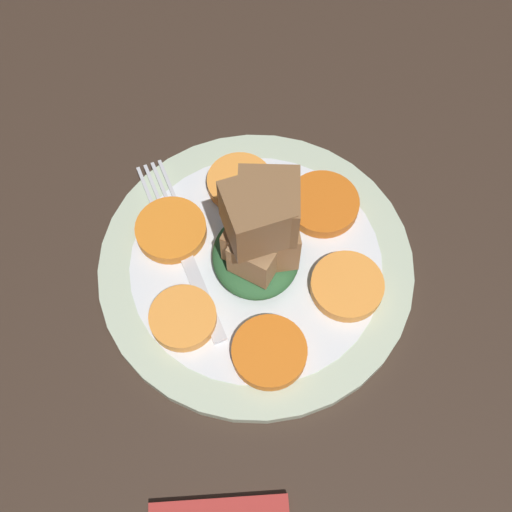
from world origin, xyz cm
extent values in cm
cube|color=#38281E|center=(0.00, 0.00, 1.00)|extent=(120.00, 120.00, 2.00)
cylinder|color=beige|center=(0.00, 0.00, 2.50)|extent=(26.21, 26.21, 1.00)
cylinder|color=white|center=(0.00, 0.00, 2.55)|extent=(20.97, 20.97, 1.00)
cylinder|color=#F99438|center=(2.94, 7.15, 3.64)|extent=(5.90, 5.90, 1.07)
cylinder|color=orange|center=(-4.86, 6.06, 3.64)|extent=(6.22, 6.22, 1.07)
cylinder|color=#F99539|center=(-7.50, -0.94, 3.64)|extent=(5.72, 5.72, 1.07)
cylinder|color=orange|center=(-3.14, -6.95, 3.64)|extent=(5.98, 5.98, 1.07)
cylinder|color=#F99539|center=(4.83, -6.05, 3.64)|extent=(5.33, 5.33, 1.07)
cylinder|color=orange|center=(8.05, 0.50, 3.64)|extent=(5.83, 5.83, 1.07)
ellipsoid|color=#2D6033|center=(0.00, 0.00, 4.20)|extent=(7.93, 7.14, 2.19)
cube|color=#9E754C|center=(1.18, -0.05, 7.02)|extent=(4.78, 4.78, 3.46)
cube|color=olive|center=(0.43, 0.03, 6.94)|extent=(3.79, 3.79, 3.29)
cube|color=olive|center=(0.33, -0.50, 6.98)|extent=(4.57, 4.57, 3.37)
cube|color=olive|center=(-0.31, 0.88, 7.47)|extent=(4.68, 4.68, 4.36)
cube|color=brown|center=(0.27, 0.87, 11.76)|extent=(4.69, 4.69, 4.32)
cube|color=brown|center=(0.65, -0.21, 11.85)|extent=(5.38, 5.38, 4.37)
cube|color=silver|center=(1.26, -5.09, 3.30)|extent=(11.55, 4.84, 0.40)
cube|color=silver|center=(-5.02, -7.21, 3.30)|extent=(2.10, 2.65, 0.40)
cube|color=silver|center=(-7.58, -9.14, 3.30)|extent=(4.51, 1.79, 0.40)
cube|color=silver|center=(-7.80, -8.51, 3.30)|extent=(4.51, 1.79, 0.40)
cube|color=silver|center=(-8.01, -7.88, 3.30)|extent=(4.51, 1.79, 0.40)
cube|color=silver|center=(-8.22, -7.25, 3.30)|extent=(4.51, 1.79, 0.40)
camera|label=1|loc=(23.39, -1.51, 50.74)|focal=45.00mm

